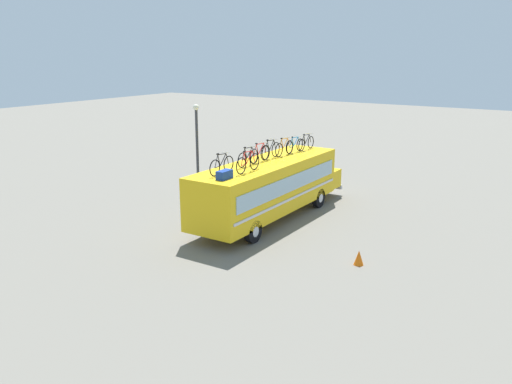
{
  "coord_description": "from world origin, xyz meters",
  "views": [
    {
      "loc": [
        -20.63,
        -12.69,
        7.92
      ],
      "look_at": [
        -0.99,
        0.0,
        1.63
      ],
      "focal_mm": 36.52,
      "sensor_mm": 36.0,
      "label": 1
    }
  ],
  "objects_px": {
    "rooftop_bicycle_3": "(248,157)",
    "rooftop_bicycle_2": "(248,163)",
    "rooftop_bicycle_5": "(270,150)",
    "rooftop_bicycle_6": "(284,148)",
    "rooftop_bicycle_8": "(306,143)",
    "rooftop_bicycle_1": "(222,165)",
    "rooftop_bicycle_4": "(260,154)",
    "rooftop_bicycle_7": "(295,145)",
    "traffic_cone": "(359,258)",
    "bus": "(270,186)",
    "street_lamp": "(197,149)",
    "luggage_bag_1": "(224,175)"
  },
  "relations": [
    {
      "from": "rooftop_bicycle_3",
      "to": "rooftop_bicycle_2",
      "type": "bearing_deg",
      "value": -146.8
    },
    {
      "from": "rooftop_bicycle_5",
      "to": "rooftop_bicycle_6",
      "type": "relative_size",
      "value": 1.01
    },
    {
      "from": "rooftop_bicycle_3",
      "to": "rooftop_bicycle_8",
      "type": "bearing_deg",
      "value": -4.17
    },
    {
      "from": "rooftop_bicycle_1",
      "to": "rooftop_bicycle_2",
      "type": "bearing_deg",
      "value": -37.34
    },
    {
      "from": "rooftop_bicycle_4",
      "to": "rooftop_bicycle_2",
      "type": "bearing_deg",
      "value": -160.75
    },
    {
      "from": "rooftop_bicycle_7",
      "to": "traffic_cone",
      "type": "distance_m",
      "value": 8.72
    },
    {
      "from": "rooftop_bicycle_4",
      "to": "traffic_cone",
      "type": "relative_size",
      "value": 3.08
    },
    {
      "from": "rooftop_bicycle_2",
      "to": "rooftop_bicycle_3",
      "type": "bearing_deg",
      "value": 33.2
    },
    {
      "from": "rooftop_bicycle_3",
      "to": "rooftop_bicycle_6",
      "type": "relative_size",
      "value": 0.96
    },
    {
      "from": "bus",
      "to": "street_lamp",
      "type": "xyz_separation_m",
      "value": [
        -0.57,
        4.01,
        1.5
      ]
    },
    {
      "from": "rooftop_bicycle_1",
      "to": "rooftop_bicycle_6",
      "type": "distance_m",
      "value": 5.07
    },
    {
      "from": "rooftop_bicycle_4",
      "to": "traffic_cone",
      "type": "bearing_deg",
      "value": -112.92
    },
    {
      "from": "rooftop_bicycle_5",
      "to": "rooftop_bicycle_2",
      "type": "bearing_deg",
      "value": -166.6
    },
    {
      "from": "rooftop_bicycle_5",
      "to": "rooftop_bicycle_8",
      "type": "xyz_separation_m",
      "value": [
        3.06,
        -0.37,
        -0.04
      ]
    },
    {
      "from": "rooftop_bicycle_4",
      "to": "traffic_cone",
      "type": "distance_m",
      "value": 7.35
    },
    {
      "from": "rooftop_bicycle_2",
      "to": "rooftop_bicycle_7",
      "type": "bearing_deg",
      "value": 5.67
    },
    {
      "from": "bus",
      "to": "traffic_cone",
      "type": "xyz_separation_m",
      "value": [
        -3.1,
        -5.9,
        -1.38
      ]
    },
    {
      "from": "bus",
      "to": "rooftop_bicycle_4",
      "type": "distance_m",
      "value": 1.72
    },
    {
      "from": "rooftop_bicycle_6",
      "to": "traffic_cone",
      "type": "bearing_deg",
      "value": -127.66
    },
    {
      "from": "rooftop_bicycle_6",
      "to": "rooftop_bicycle_8",
      "type": "relative_size",
      "value": 1.02
    },
    {
      "from": "rooftop_bicycle_2",
      "to": "rooftop_bicycle_5",
      "type": "bearing_deg",
      "value": 13.4
    },
    {
      "from": "luggage_bag_1",
      "to": "street_lamp",
      "type": "height_order",
      "value": "street_lamp"
    },
    {
      "from": "rooftop_bicycle_3",
      "to": "rooftop_bicycle_4",
      "type": "distance_m",
      "value": 1.01
    },
    {
      "from": "rooftop_bicycle_1",
      "to": "traffic_cone",
      "type": "height_order",
      "value": "rooftop_bicycle_1"
    },
    {
      "from": "traffic_cone",
      "to": "street_lamp",
      "type": "distance_m",
      "value": 10.62
    },
    {
      "from": "bus",
      "to": "street_lamp",
      "type": "height_order",
      "value": "street_lamp"
    },
    {
      "from": "rooftop_bicycle_1",
      "to": "traffic_cone",
      "type": "relative_size",
      "value": 2.9
    },
    {
      "from": "luggage_bag_1",
      "to": "rooftop_bicycle_4",
      "type": "distance_m",
      "value": 3.74
    },
    {
      "from": "luggage_bag_1",
      "to": "rooftop_bicycle_7",
      "type": "bearing_deg",
      "value": 3.47
    },
    {
      "from": "rooftop_bicycle_8",
      "to": "traffic_cone",
      "type": "height_order",
      "value": "rooftop_bicycle_8"
    },
    {
      "from": "rooftop_bicycle_2",
      "to": "rooftop_bicycle_4",
      "type": "relative_size",
      "value": 0.99
    },
    {
      "from": "luggage_bag_1",
      "to": "rooftop_bicycle_5",
      "type": "xyz_separation_m",
      "value": [
        4.63,
        0.62,
        0.23
      ]
    },
    {
      "from": "rooftop_bicycle_2",
      "to": "rooftop_bicycle_3",
      "type": "relative_size",
      "value": 1.06
    },
    {
      "from": "rooftop_bicycle_1",
      "to": "traffic_cone",
      "type": "distance_m",
      "value": 6.87
    },
    {
      "from": "luggage_bag_1",
      "to": "rooftop_bicycle_2",
      "type": "height_order",
      "value": "rooftop_bicycle_2"
    },
    {
      "from": "luggage_bag_1",
      "to": "rooftop_bicycle_8",
      "type": "height_order",
      "value": "rooftop_bicycle_8"
    },
    {
      "from": "rooftop_bicycle_3",
      "to": "street_lamp",
      "type": "relative_size",
      "value": 0.31
    },
    {
      "from": "luggage_bag_1",
      "to": "rooftop_bicycle_4",
      "type": "height_order",
      "value": "rooftop_bicycle_4"
    },
    {
      "from": "rooftop_bicycle_3",
      "to": "street_lamp",
      "type": "xyz_separation_m",
      "value": [
        0.93,
        3.74,
        -0.11
      ]
    },
    {
      "from": "rooftop_bicycle_6",
      "to": "street_lamp",
      "type": "bearing_deg",
      "value": 118.4
    },
    {
      "from": "rooftop_bicycle_1",
      "to": "rooftop_bicycle_4",
      "type": "relative_size",
      "value": 0.94
    },
    {
      "from": "luggage_bag_1",
      "to": "rooftop_bicycle_6",
      "type": "bearing_deg",
      "value": 4.62
    },
    {
      "from": "rooftop_bicycle_2",
      "to": "rooftop_bicycle_8",
      "type": "relative_size",
      "value": 1.04
    },
    {
      "from": "rooftop_bicycle_5",
      "to": "rooftop_bicycle_3",
      "type": "bearing_deg",
      "value": -179.76
    },
    {
      "from": "bus",
      "to": "rooftop_bicycle_3",
      "type": "relative_size",
      "value": 6.55
    },
    {
      "from": "rooftop_bicycle_6",
      "to": "rooftop_bicycle_8",
      "type": "bearing_deg",
      "value": -6.08
    },
    {
      "from": "luggage_bag_1",
      "to": "rooftop_bicycle_3",
      "type": "distance_m",
      "value": 2.76
    },
    {
      "from": "bus",
      "to": "rooftop_bicycle_7",
      "type": "relative_size",
      "value": 6.42
    },
    {
      "from": "rooftop_bicycle_7",
      "to": "rooftop_bicycle_4",
      "type": "bearing_deg",
      "value": 175.72
    },
    {
      "from": "street_lamp",
      "to": "rooftop_bicycle_5",
      "type": "bearing_deg",
      "value": -74.62
    }
  ]
}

